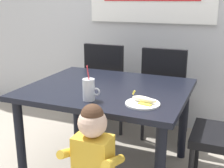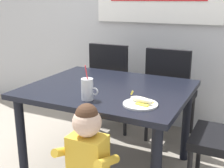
{
  "view_description": "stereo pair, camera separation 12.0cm",
  "coord_description": "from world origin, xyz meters",
  "px_view_note": "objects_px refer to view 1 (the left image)",
  "views": [
    {
      "loc": [
        0.89,
        -2.05,
        1.4
      ],
      "look_at": [
        0.08,
        -0.1,
        0.79
      ],
      "focal_mm": 47.33,
      "sensor_mm": 36.0,
      "label": 1
    },
    {
      "loc": [
        1.0,
        -2.0,
        1.4
      ],
      "look_at": [
        0.08,
        -0.1,
        0.79
      ],
      "focal_mm": 47.33,
      "sensor_mm": 36.0,
      "label": 2
    }
  ],
  "objects_px": {
    "dining_table": "(108,98)",
    "milk_cup": "(89,91)",
    "dining_chair_right": "(165,89)",
    "dining_chair_left": "(108,82)",
    "peeled_banana": "(144,100)",
    "snack_plate": "(143,104)",
    "toddler_standing": "(93,154)"
  },
  "relations": [
    {
      "from": "dining_chair_left",
      "to": "dining_chair_right",
      "type": "distance_m",
      "value": 0.62
    },
    {
      "from": "toddler_standing",
      "to": "milk_cup",
      "type": "xyz_separation_m",
      "value": [
        -0.19,
        0.33,
        0.27
      ]
    },
    {
      "from": "snack_plate",
      "to": "peeled_banana",
      "type": "distance_m",
      "value": 0.03
    },
    {
      "from": "milk_cup",
      "to": "toddler_standing",
      "type": "bearing_deg",
      "value": -60.4
    },
    {
      "from": "dining_chair_left",
      "to": "toddler_standing",
      "type": "xyz_separation_m",
      "value": [
        0.52,
        -1.42,
        -0.02
      ]
    },
    {
      "from": "dining_table",
      "to": "milk_cup",
      "type": "bearing_deg",
      "value": -88.8
    },
    {
      "from": "dining_chair_right",
      "to": "dining_chair_left",
      "type": "bearing_deg",
      "value": -1.87
    },
    {
      "from": "dining_table",
      "to": "milk_cup",
      "type": "height_order",
      "value": "milk_cup"
    },
    {
      "from": "toddler_standing",
      "to": "dining_chair_left",
      "type": "bearing_deg",
      "value": 109.95
    },
    {
      "from": "dining_table",
      "to": "milk_cup",
      "type": "xyz_separation_m",
      "value": [
        0.01,
        -0.34,
        0.16
      ]
    },
    {
      "from": "milk_cup",
      "to": "dining_table",
      "type": "bearing_deg",
      "value": 91.2
    },
    {
      "from": "dining_chair_left",
      "to": "toddler_standing",
      "type": "relative_size",
      "value": 1.15
    },
    {
      "from": "milk_cup",
      "to": "snack_plate",
      "type": "distance_m",
      "value": 0.38
    },
    {
      "from": "dining_table",
      "to": "dining_chair_right",
      "type": "bearing_deg",
      "value": 67.42
    },
    {
      "from": "dining_table",
      "to": "peeled_banana",
      "type": "relative_size",
      "value": 7.1
    },
    {
      "from": "toddler_standing",
      "to": "peeled_banana",
      "type": "relative_size",
      "value": 4.78
    },
    {
      "from": "dining_table",
      "to": "milk_cup",
      "type": "distance_m",
      "value": 0.38
    },
    {
      "from": "dining_table",
      "to": "toddler_standing",
      "type": "height_order",
      "value": "toddler_standing"
    },
    {
      "from": "dining_chair_left",
      "to": "peeled_banana",
      "type": "height_order",
      "value": "dining_chair_left"
    },
    {
      "from": "milk_cup",
      "to": "snack_plate",
      "type": "relative_size",
      "value": 1.09
    },
    {
      "from": "dining_table",
      "to": "snack_plate",
      "type": "relative_size",
      "value": 5.42
    },
    {
      "from": "dining_chair_left",
      "to": "milk_cup",
      "type": "height_order",
      "value": "milk_cup"
    },
    {
      "from": "dining_chair_right",
      "to": "snack_plate",
      "type": "relative_size",
      "value": 4.17
    },
    {
      "from": "dining_chair_right",
      "to": "milk_cup",
      "type": "relative_size",
      "value": 3.84
    },
    {
      "from": "snack_plate",
      "to": "toddler_standing",
      "type": "bearing_deg",
      "value": -114.81
    },
    {
      "from": "dining_chair_left",
      "to": "peeled_banana",
      "type": "bearing_deg",
      "value": 124.34
    },
    {
      "from": "dining_chair_right",
      "to": "snack_plate",
      "type": "distance_m",
      "value": 1.03
    },
    {
      "from": "dining_chair_left",
      "to": "milk_cup",
      "type": "relative_size",
      "value": 3.84
    },
    {
      "from": "dining_chair_right",
      "to": "milk_cup",
      "type": "distance_m",
      "value": 1.14
    },
    {
      "from": "toddler_standing",
      "to": "milk_cup",
      "type": "relative_size",
      "value": 3.35
    },
    {
      "from": "dining_chair_left",
      "to": "milk_cup",
      "type": "bearing_deg",
      "value": 106.75
    },
    {
      "from": "dining_chair_right",
      "to": "peeled_banana",
      "type": "height_order",
      "value": "dining_chair_right"
    }
  ]
}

